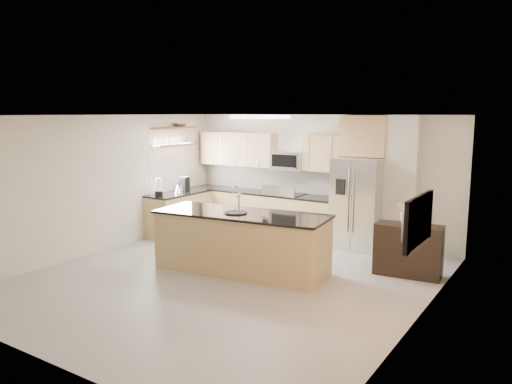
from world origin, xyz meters
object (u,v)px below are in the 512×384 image
Objects in this scene: bowl at (179,124)px; cup at (265,217)px; range at (285,215)px; island at (242,242)px; kettle at (178,188)px; refrigerator at (358,204)px; microwave at (289,161)px; platter at (236,213)px; flower_vase at (411,203)px; blender at (159,188)px; television at (409,220)px; credenza at (408,250)px; coffee_maker at (184,184)px.

cup is at bearing -29.72° from bowl.
bowl is at bearing -160.94° from range.
island is 12.73× the size of kettle.
microwave is at bearing 174.14° from refrigerator.
cup is 0.50× the size of kettle.
cup is 4.19m from bowl.
refrigerator is 2.77m from platter.
platter is (-0.68, 0.18, -0.04)m from cup.
island is 2.82m from flower_vase.
microwave is 0.43× the size of refrigerator.
blender reaches higher than platter.
island is at bearing -27.55° from kettle.
cup is at bearing -14.75° from platter.
range is 1.16m from microwave.
island is 7.55× the size of bowl.
cup is at bearing -66.41° from range.
kettle is 0.33× the size of flower_vase.
range is at bearing 38.69° from blender.
range is 4.78m from television.
platter is 0.94× the size of bowl.
blender is at bearing 161.67° from cup.
television reaches higher than credenza.
credenza is 2.45m from cup.
blender reaches higher than kettle.
kettle is at bearing 84.67° from blender.
blender is (-2.65, 0.82, 0.58)m from island.
microwave is 2.46m from kettle.
coffee_maker is (-0.02, 0.82, -0.01)m from blender.
coffee_maker is (-2.67, 1.64, 0.57)m from island.
bowl is (-3.45, 1.97, 1.34)m from cup.
microwave reaches higher than credenza.
island reaches higher than platter.
cup is at bearing -139.25° from flower_vase.
platter is (-2.46, -1.39, 0.59)m from credenza.
refrigerator is 2.48× the size of flower_vase.
coffee_maker is (-3.29, 1.90, 0.02)m from cup.
microwave is 3.30m from flower_vase.
island is at bearing -31.11° from bowl.
refrigerator reaches higher than credenza.
island reaches higher than range.
range is 1.50× the size of microwave.
range is 3.03× the size of platter.
coffee_maker is (-3.75, -0.80, 0.18)m from refrigerator.
bowl is (-3.91, -0.73, 1.50)m from refrigerator.
island is 2.80× the size of television.
kettle is 0.29m from coffee_maker.
refrigerator is at bearing 12.02° from coffee_maker.
cup is (-0.46, -2.70, 0.16)m from refrigerator.
television reaches higher than cup.
television is at bearing -42.75° from microwave.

